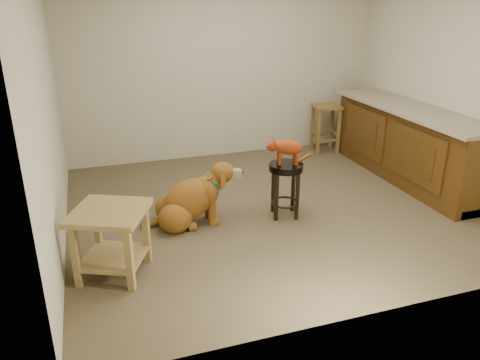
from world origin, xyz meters
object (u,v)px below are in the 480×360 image
object	(u,v)px
padded_stool	(286,179)
golden_retriever	(190,201)
tabby_kitten	(286,148)
side_table	(111,232)
wood_stool	(325,128)

from	to	relation	value
padded_stool	golden_retriever	xyz separation A→B (m)	(-1.01, 0.12, -0.16)
padded_stool	tabby_kitten	xyz separation A→B (m)	(-0.01, 0.00, 0.35)
golden_retriever	tabby_kitten	xyz separation A→B (m)	(1.00, -0.12, 0.51)
golden_retriever	tabby_kitten	world-z (taller)	tabby_kitten
padded_stool	golden_retriever	distance (m)	1.03
side_table	tabby_kitten	distance (m)	1.95
wood_stool	golden_retriever	bearing A→B (deg)	-144.77
side_table	golden_retriever	distance (m)	1.10
padded_stool	side_table	world-z (taller)	side_table
side_table	golden_retriever	world-z (taller)	golden_retriever
padded_stool	wood_stool	xyz separation A→B (m)	(1.47, 1.87, -0.05)
padded_stool	side_table	distance (m)	1.93
wood_stool	golden_retriever	distance (m)	3.04
wood_stool	golden_retriever	size ratio (longest dim) A/B	0.65
wood_stool	tabby_kitten	world-z (taller)	tabby_kitten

